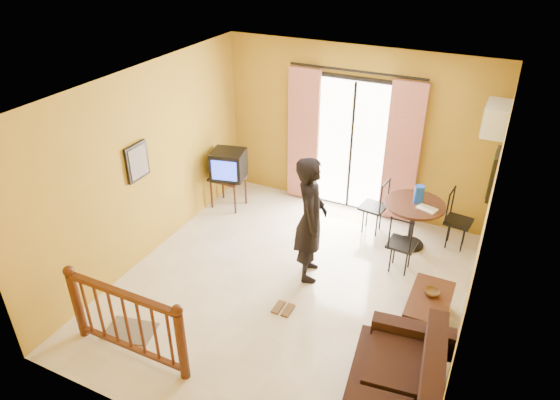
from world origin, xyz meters
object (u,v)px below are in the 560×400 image
at_px(coffee_table, 429,306).
at_px(standing_person, 311,220).
at_px(dining_table, 414,212).
at_px(television, 229,165).

bearing_deg(coffee_table, standing_person, 171.48).
height_order(dining_table, coffee_table, dining_table).
xyz_separation_m(coffee_table, standing_person, (-1.72, 0.26, 0.65)).
relative_size(dining_table, coffee_table, 1.02).
bearing_deg(coffee_table, dining_table, 110.18).
distance_m(television, dining_table, 3.14).
bearing_deg(standing_person, television, 38.71).
relative_size(dining_table, standing_person, 0.49).
xyz_separation_m(dining_table, standing_person, (-1.13, -1.34, 0.32)).
bearing_deg(television, coffee_table, -34.20).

